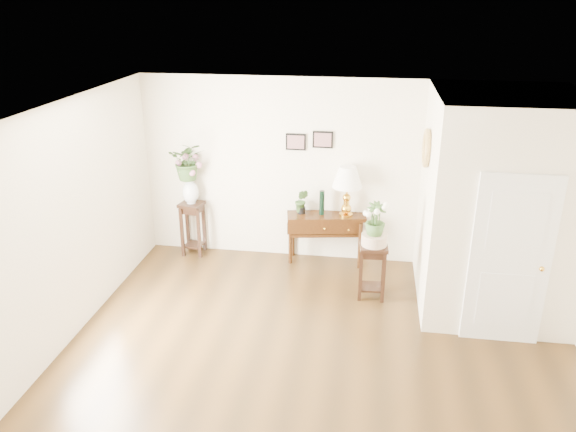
% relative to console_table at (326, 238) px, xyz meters
% --- Properties ---
extents(floor, '(6.00, 5.50, 0.02)m').
position_rel_console_table_xyz_m(floor, '(0.16, -2.57, -0.39)').
color(floor, '#482F14').
rests_on(floor, ground).
extents(ceiling, '(6.00, 5.50, 0.02)m').
position_rel_console_table_xyz_m(ceiling, '(0.16, -2.57, 2.41)').
color(ceiling, white).
rests_on(ceiling, ground).
extents(wall_back, '(6.00, 0.02, 2.80)m').
position_rel_console_table_xyz_m(wall_back, '(0.16, 0.18, 1.01)').
color(wall_back, '#F4EACD').
rests_on(wall_back, ground).
extents(wall_left, '(0.02, 5.50, 2.80)m').
position_rel_console_table_xyz_m(wall_left, '(-2.84, -2.57, 1.01)').
color(wall_left, '#F4EACD').
rests_on(wall_left, ground).
extents(partition, '(1.80, 1.95, 2.80)m').
position_rel_console_table_xyz_m(partition, '(2.26, -0.79, 1.01)').
color(partition, '#F4EACD').
rests_on(partition, floor).
extents(door, '(0.90, 0.05, 2.10)m').
position_rel_console_table_xyz_m(door, '(2.26, -1.79, 0.66)').
color(door, white).
rests_on(door, floor).
extents(art_print_left, '(0.30, 0.02, 0.25)m').
position_rel_console_table_xyz_m(art_print_left, '(-0.49, 0.16, 1.46)').
color(art_print_left, black).
rests_on(art_print_left, wall_back).
extents(art_print_right, '(0.30, 0.02, 0.25)m').
position_rel_console_table_xyz_m(art_print_right, '(-0.09, 0.16, 1.51)').
color(art_print_right, black).
rests_on(art_print_right, wall_back).
extents(wall_ornament, '(0.07, 0.51, 0.51)m').
position_rel_console_table_xyz_m(wall_ornament, '(1.32, -0.67, 1.66)').
color(wall_ornament, tan).
rests_on(wall_ornament, partition).
extents(console_table, '(1.23, 0.59, 0.79)m').
position_rel_console_table_xyz_m(console_table, '(0.00, 0.00, 0.00)').
color(console_table, black).
rests_on(console_table, floor).
extents(table_lamp, '(0.58, 0.58, 0.78)m').
position_rel_console_table_xyz_m(table_lamp, '(0.30, 0.00, 0.74)').
color(table_lamp, gold).
rests_on(table_lamp, console_table).
extents(green_vase, '(0.10, 0.10, 0.38)m').
position_rel_console_table_xyz_m(green_vase, '(-0.07, 0.00, 0.56)').
color(green_vase, black).
rests_on(green_vase, console_table).
extents(potted_plant, '(0.22, 0.18, 0.37)m').
position_rel_console_table_xyz_m(potted_plant, '(-0.38, 0.00, 0.58)').
color(potted_plant, '#325325').
rests_on(potted_plant, console_table).
extents(plant_stand_a, '(0.39, 0.39, 0.86)m').
position_rel_console_table_xyz_m(plant_stand_a, '(-2.11, -0.01, 0.04)').
color(plant_stand_a, black).
rests_on(plant_stand_a, floor).
extents(porcelain_vase, '(0.28, 0.28, 0.43)m').
position_rel_console_table_xyz_m(porcelain_vase, '(-2.11, -0.01, 0.69)').
color(porcelain_vase, white).
rests_on(porcelain_vase, plant_stand_a).
extents(lily_arrangement, '(0.59, 0.52, 0.60)m').
position_rel_console_table_xyz_m(lily_arrangement, '(-2.11, -0.01, 1.17)').
color(lily_arrangement, '#325325').
rests_on(lily_arrangement, porcelain_vase).
extents(plant_stand_b, '(0.39, 0.39, 0.78)m').
position_rel_console_table_xyz_m(plant_stand_b, '(0.72, -0.97, -0.01)').
color(plant_stand_b, black).
rests_on(plant_stand_b, floor).
extents(ceramic_bowl, '(0.43, 0.43, 0.15)m').
position_rel_console_table_xyz_m(ceramic_bowl, '(0.72, -0.97, 0.46)').
color(ceramic_bowl, '#B6AF9C').
rests_on(ceramic_bowl, plant_stand_b).
extents(narcissus, '(0.33, 0.33, 0.48)m').
position_rel_console_table_xyz_m(narcissus, '(0.72, -0.97, 0.74)').
color(narcissus, '#325325').
rests_on(narcissus, ceramic_bowl).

